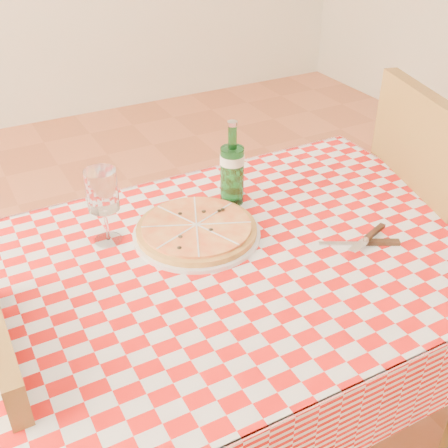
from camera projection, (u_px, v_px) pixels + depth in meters
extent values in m
cube|color=brown|center=(243.00, 264.00, 1.38)|extent=(1.20, 0.80, 0.04)
cylinder|color=brown|center=(19.00, 359.00, 1.62)|extent=(0.06, 0.06, 0.71)
cylinder|color=brown|center=(323.00, 255.00, 2.05)|extent=(0.06, 0.06, 0.71)
cube|color=#B50E0B|center=(243.00, 256.00, 1.36)|extent=(1.30, 0.90, 0.01)
cylinder|color=brown|center=(415.00, 354.00, 1.79)|extent=(0.04, 0.04, 0.48)
cylinder|color=brown|center=(364.00, 278.00, 2.12)|extent=(0.04, 0.04, 0.48)
cube|color=brown|center=(412.00, 177.00, 1.66)|extent=(0.17, 0.46, 0.51)
cube|color=brown|center=(15.00, 395.00, 1.15)|extent=(0.04, 0.39, 0.42)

